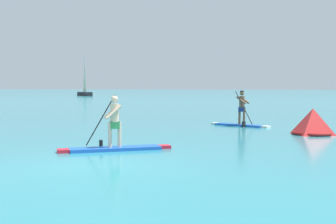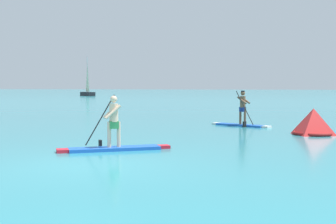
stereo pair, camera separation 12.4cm
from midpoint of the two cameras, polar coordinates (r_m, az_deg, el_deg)
name	(u,v)px [view 2 (the right image)]	position (r m, az deg, el deg)	size (l,w,h in m)	color
ground	(89,164)	(11.58, -9.41, -6.34)	(440.00, 440.00, 0.00)	teal
paddleboarder_mid_center	(114,139)	(13.81, -6.50, -3.32)	(3.09, 2.10, 1.70)	blue
paddleboarder_far_right	(242,117)	(22.20, 9.27, -0.66)	(2.96, 1.77, 1.75)	blue
race_marker_buoy	(313,123)	(18.98, 17.76, -1.33)	(1.78, 1.78, 1.04)	red
sailboat_left_horizon	(88,90)	(88.75, -9.91, 2.67)	(4.47, 4.51, 7.47)	black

